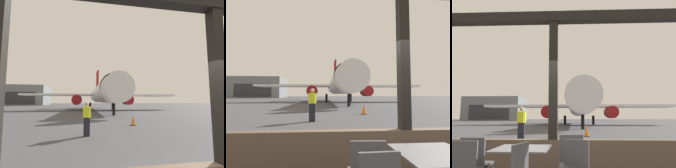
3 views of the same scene
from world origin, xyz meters
TOP-DOWN VIEW (x-y plane):
  - ground_plane at (0.00, 40.00)m, footprint 220.00×220.00m
  - window_frame at (0.00, 0.00)m, footprint 7.44×0.24m
  - airplane at (1.43, 29.62)m, footprint 30.66×30.90m
  - ground_crew_worker at (-2.19, 6.11)m, footprint 0.40×0.50m
  - traffic_cone at (1.31, 9.33)m, footprint 0.36×0.36m
  - distant_hangar at (-30.40, 81.08)m, footprint 21.37×16.80m

SIDE VIEW (x-z plane):
  - ground_plane at x=0.00m, z-range 0.00..0.00m
  - traffic_cone at x=1.31m, z-range -0.02..0.72m
  - ground_crew_worker at x=-2.19m, z-range 0.03..1.77m
  - window_frame at x=0.00m, z-range -0.58..3.13m
  - airplane at x=1.43m, z-range -1.76..8.43m
  - distant_hangar at x=-30.40m, z-range 0.00..9.01m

